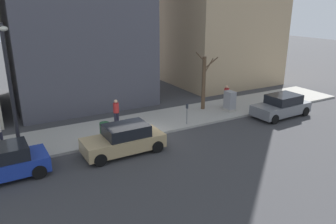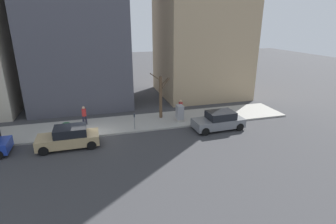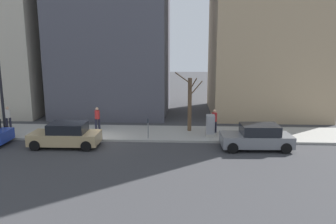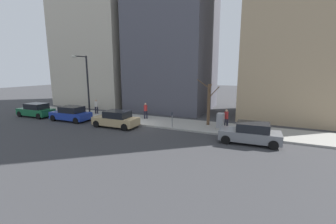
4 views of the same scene
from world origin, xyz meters
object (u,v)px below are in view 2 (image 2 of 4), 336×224
object	(u,v)px
parking_meter	(134,120)
utility_box	(180,113)
pedestrian_near_meter	(181,108)
pedestrian_midblock	(84,115)
parked_car_tan	(69,137)
bare_tree	(161,96)
parked_car_grey	(219,121)
trash_bin	(67,129)

from	to	relation	value
parking_meter	utility_box	size ratio (longest dim) A/B	0.94
pedestrian_near_meter	pedestrian_midblock	size ratio (longest dim) A/B	1.00
parked_car_tan	bare_tree	size ratio (longest dim) A/B	0.99
pedestrian_near_meter	pedestrian_midblock	world-z (taller)	same
pedestrian_near_meter	pedestrian_midblock	xyz separation A→B (m)	(0.40, 8.42, 0.00)
parked_car_grey	parking_meter	world-z (taller)	parked_car_grey
utility_box	pedestrian_near_meter	size ratio (longest dim) A/B	0.86
trash_bin	pedestrian_near_meter	distance (m)	9.84
utility_box	pedestrian_midblock	distance (m)	8.18
trash_bin	bare_tree	bearing A→B (deg)	-78.15
parked_car_grey	pedestrian_near_meter	size ratio (longest dim) A/B	2.57
utility_box	trash_bin	xyz separation A→B (m)	(-0.40, 9.41, -0.25)
parked_car_tan	utility_box	xyz separation A→B (m)	(2.50, -9.08, 0.11)
trash_bin	pedestrian_near_meter	size ratio (longest dim) A/B	0.54
parking_meter	bare_tree	distance (m)	3.69
bare_tree	pedestrian_near_meter	world-z (taller)	bare_tree
parking_meter	bare_tree	size ratio (longest dim) A/B	0.32
parked_car_tan	bare_tree	bearing A→B (deg)	-64.38
bare_tree	utility_box	bearing A→B (deg)	-132.62
utility_box	pedestrian_near_meter	world-z (taller)	pedestrian_near_meter
pedestrian_near_meter	pedestrian_midblock	bearing A→B (deg)	-35.41
utility_box	pedestrian_near_meter	distance (m)	0.91
parked_car_tan	trash_bin	distance (m)	2.14
parked_car_grey	trash_bin	xyz separation A→B (m)	(1.96, 12.04, -0.14)
trash_bin	parked_car_tan	bearing A→B (deg)	-170.94
utility_box	bare_tree	size ratio (longest dim) A/B	0.33
bare_tree	pedestrian_near_meter	bearing A→B (deg)	-105.20
utility_box	pedestrian_midblock	world-z (taller)	pedestrian_midblock
pedestrian_near_meter	parking_meter	bearing A→B (deg)	-12.37
parked_car_tan	parking_meter	size ratio (longest dim) A/B	3.13
parked_car_tan	pedestrian_near_meter	world-z (taller)	pedestrian_near_meter
utility_box	bare_tree	bearing A→B (deg)	47.38
utility_box	bare_tree	distance (m)	2.31
parked_car_tan	pedestrian_midblock	world-z (taller)	pedestrian_midblock
parking_meter	trash_bin	size ratio (longest dim) A/B	1.50
trash_bin	parked_car_grey	bearing A→B (deg)	-99.22
parked_car_grey	parking_meter	distance (m)	6.96
bare_tree	parking_meter	bearing A→B (deg)	127.68
parked_car_grey	parking_meter	xyz separation A→B (m)	(1.51, 6.79, 0.24)
parked_car_tan	parking_meter	world-z (taller)	parked_car_tan
utility_box	parked_car_tan	bearing A→B (deg)	105.43
bare_tree	trash_bin	world-z (taller)	bare_tree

